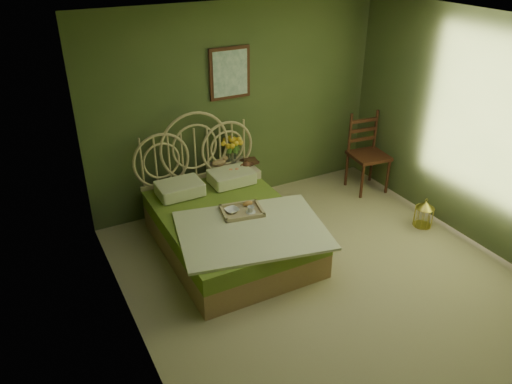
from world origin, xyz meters
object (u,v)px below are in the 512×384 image
bed (228,225)px  nightstand (233,183)px  chair (365,148)px  birdcage (424,214)px

bed → nightstand: 0.96m
bed → nightstand: (0.47, 0.84, 0.06)m
chair → birdcage: bearing=-83.6°
nightstand → birdcage: size_ratio=2.98×
nightstand → birdcage: bearing=-39.0°
birdcage → chair: bearing=90.0°
chair → nightstand: bearing=176.9°
chair → bed: bearing=-161.1°
chair → birdcage: size_ratio=3.17×
nightstand → birdcage: (1.90, -1.54, -0.20)m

